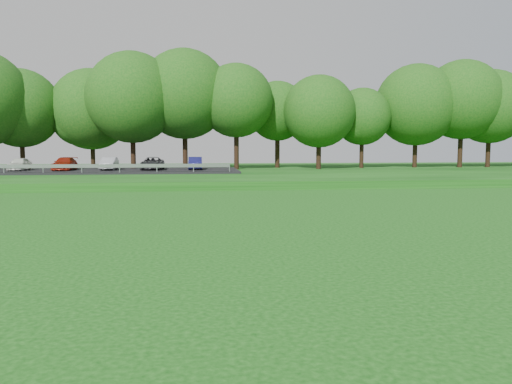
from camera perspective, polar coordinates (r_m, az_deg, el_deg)
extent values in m
cube|color=#0C3F0C|center=(51.54, 11.15, 2.17)|extent=(130.00, 30.00, 0.60)
cube|color=gray|center=(38.52, 17.56, 0.54)|extent=(130.00, 1.60, 0.04)
cube|color=black|center=(48.71, -16.41, 2.33)|extent=(24.00, 9.00, 0.18)
imported|color=white|center=(50.63, -25.41, 2.92)|extent=(1.42, 3.52, 1.20)
imported|color=maroon|center=(49.50, -21.01, 3.03)|extent=(1.68, 4.14, 1.20)
imported|color=#979A9E|center=(48.68, -16.43, 3.14)|extent=(1.27, 3.64, 1.20)
imported|color=#3B3A40|center=(48.17, -11.73, 3.22)|extent=(1.99, 4.32, 1.20)
imported|color=#171853|center=(47.99, -6.96, 3.29)|extent=(1.27, 3.64, 1.20)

